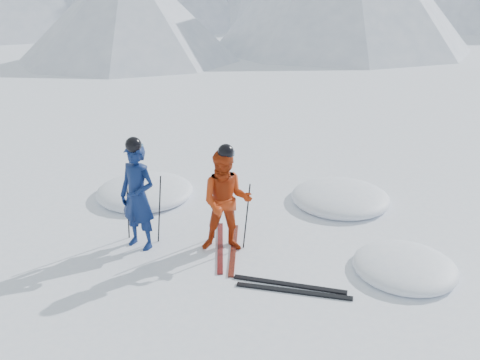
% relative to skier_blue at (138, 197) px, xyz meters
% --- Properties ---
extents(ground, '(160.00, 160.00, 0.00)m').
position_rel_skier_blue_xyz_m(ground, '(3.27, 0.31, -0.92)').
color(ground, white).
rests_on(ground, ground).
extents(skier_blue, '(0.73, 0.54, 1.83)m').
position_rel_skier_blue_xyz_m(skier_blue, '(0.00, 0.00, 0.00)').
color(skier_blue, '#0C1D4D').
rests_on(skier_blue, ground).
extents(skier_red, '(1.02, 0.90, 1.75)m').
position_rel_skier_blue_xyz_m(skier_red, '(1.42, 0.37, -0.04)').
color(skier_red, '#AA300D').
rests_on(skier_red, ground).
extents(pole_blue_left, '(0.12, 0.09, 1.22)m').
position_rel_skier_blue_xyz_m(pole_blue_left, '(-0.30, 0.15, -0.31)').
color(pole_blue_left, black).
rests_on(pole_blue_left, ground).
extents(pole_blue_right, '(0.12, 0.07, 1.22)m').
position_rel_skier_blue_xyz_m(pole_blue_right, '(0.25, 0.25, -0.31)').
color(pole_blue_right, black).
rests_on(pole_blue_right, ground).
extents(pole_red_left, '(0.12, 0.09, 1.16)m').
position_rel_skier_blue_xyz_m(pole_red_left, '(1.12, 0.62, -0.33)').
color(pole_red_left, black).
rests_on(pole_red_left, ground).
extents(pole_red_right, '(0.12, 0.08, 1.16)m').
position_rel_skier_blue_xyz_m(pole_red_right, '(1.72, 0.52, -0.33)').
color(pole_red_right, black).
rests_on(pole_red_right, ground).
extents(ski_worn_left, '(0.69, 1.62, 0.03)m').
position_rel_skier_blue_xyz_m(ski_worn_left, '(1.30, 0.37, -0.90)').
color(ski_worn_left, black).
rests_on(ski_worn_left, ground).
extents(ski_worn_right, '(0.58, 1.65, 0.03)m').
position_rel_skier_blue_xyz_m(ski_worn_right, '(1.54, 0.37, -0.90)').
color(ski_worn_right, black).
rests_on(ski_worn_right, ground).
extents(ski_loose_a, '(1.70, 0.21, 0.03)m').
position_rel_skier_blue_xyz_m(ski_loose_a, '(2.68, -0.35, -0.90)').
color(ski_loose_a, black).
rests_on(ski_loose_a, ground).
extents(ski_loose_b, '(1.70, 0.27, 0.03)m').
position_rel_skier_blue_xyz_m(ski_loose_b, '(2.78, -0.50, -0.90)').
color(ski_loose_b, black).
rests_on(ski_loose_b, ground).
extents(snow_lumps, '(7.07, 4.09, 0.44)m').
position_rel_skier_blue_xyz_m(snow_lumps, '(1.64, 2.03, -0.92)').
color(snow_lumps, white).
rests_on(snow_lumps, ground).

